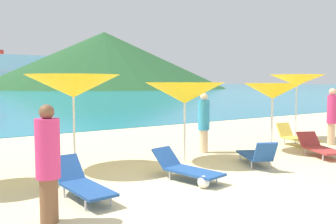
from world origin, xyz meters
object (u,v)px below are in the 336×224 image
Objects in this scene: umbrella_2 at (73,86)px; umbrella_3 at (185,93)px; umbrella_5 at (297,80)px; cruise_ship at (14,72)px; beachgoer_1 at (204,121)px; lounge_chair_5 at (257,155)px; beach_ball at (204,182)px; lounge_chair_2 at (81,182)px; umbrella_4 at (273,91)px; lounge_chair_6 at (186,168)px; lounge_chair_3 at (319,147)px; beachgoer_3 at (48,161)px; beachgoer_4 at (332,115)px; lounge_chair_1 at (296,137)px.

umbrella_3 is at bearing -17.56° from umbrella_2.
umbrella_5 is 0.04× the size of cruise_ship.
umbrella_2 reaches higher than beachgoer_1.
beach_ball is at bearing 44.53° from lounge_chair_5.
umbrella_5 is at bearing -97.01° from cruise_ship.
umbrella_5 is 9.23m from lounge_chair_2.
umbrella_5 is (8.14, -0.18, 0.17)m from umbrella_2.
umbrella_4 reaches higher than beach_ball.
lounge_chair_6 is at bearing 1.51° from beachgoer_1.
umbrella_3 is 1.07× the size of umbrella_4.
lounge_chair_3 is 7.79m from beachgoer_3.
umbrella_5 reaches higher than lounge_chair_5.
beach_ball is (-6.61, -2.76, -2.03)m from umbrella_5.
cruise_ship is (54.02, 260.11, 8.17)m from beachgoer_3.
umbrella_2 is at bearing -41.11° from beachgoer_4.
umbrella_2 is 1.32× the size of beachgoer_3.
lounge_chair_6 is at bearing -157.24° from lounge_chair_1.
beach_ball is at bearing -157.39° from umbrella_5.
umbrella_4 is at bearing -11.83° from umbrella_2.
beachgoer_4 is at bearing -86.07° from umbrella_5.
lounge_chair_2 reaches higher than beach_ball.
umbrella_3 is 5.68m from beachgoer_4.
beachgoer_1 is 0.03× the size of cruise_ship.
beachgoer_1 reaches higher than beach_ball.
umbrella_2 is 7.41m from lounge_chair_1.
beachgoer_3 reaches higher than lounge_chair_2.
lounge_chair_5 is (4.49, -0.08, 0.01)m from lounge_chair_2.
lounge_chair_1 is 0.90× the size of beachgoer_1.
beachgoer_1 is (-4.25, 0.06, -1.22)m from umbrella_5.
lounge_chair_2 is 0.92× the size of beachgoer_4.
umbrella_5 is at bearing 9.49° from lounge_chair_2.
umbrella_3 is 3.01m from umbrella_4.
beachgoer_3 is (-0.82, -0.84, 0.64)m from lounge_chair_2.
lounge_chair_2 is (-8.82, -1.98, -1.87)m from umbrella_5.
cruise_ship is at bearing 78.45° from umbrella_2.
umbrella_4 is 2.60m from lounge_chair_5.
lounge_chair_2 is 8.96m from beachgoer_4.
lounge_chair_6 is 264.46m from cruise_ship.
umbrella_5 reaches higher than lounge_chair_1.
umbrella_3 reaches higher than umbrella_4.
beachgoer_4 is at bearing 12.04° from beach_ball.
umbrella_5 reaches higher than beachgoer_3.
umbrella_3 is 2.33m from lounge_chair_6.
lounge_chair_1 is (7.16, -0.93, -1.69)m from umbrella_2.
umbrella_2 is 3.26m from lounge_chair_6.
umbrella_4 is 1.19× the size of lounge_chair_6.
lounge_chair_6 is (-5.55, -1.32, -0.02)m from lounge_chair_1.
lounge_chair_5 is 0.02× the size of cruise_ship.
beachgoer_3 is (-1.50, -3.00, -1.06)m from umbrella_2.
umbrella_2 reaches higher than umbrella_3.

